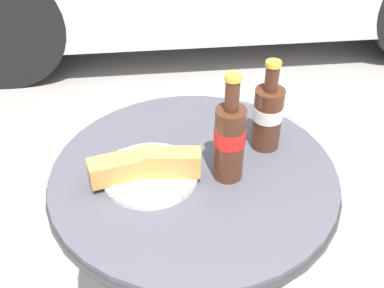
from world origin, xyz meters
TOP-DOWN VIEW (x-y plane):
  - bistro_table at (0.00, 0.00)m, footprint 0.63×0.63m
  - cola_bottle_left at (0.17, 0.07)m, footprint 0.07×0.07m
  - cola_bottle_right at (0.07, -0.02)m, footprint 0.06×0.06m
  - lunch_plate_near at (-0.10, -0.01)m, footprint 0.24×0.20m

SIDE VIEW (x-z plane):
  - bistro_table at x=0.00m, z-range 0.19..0.90m
  - lunch_plate_near at x=-0.10m, z-range 0.70..0.77m
  - cola_bottle_left at x=0.17m, z-range 0.69..0.90m
  - cola_bottle_right at x=0.07m, z-range 0.69..0.93m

